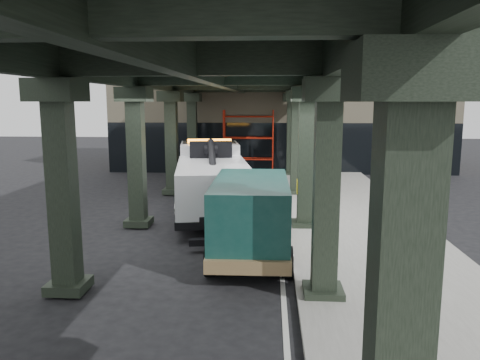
% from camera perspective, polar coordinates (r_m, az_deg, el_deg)
% --- Properties ---
extents(ground, '(90.00, 90.00, 0.00)m').
position_cam_1_polar(ground, '(15.01, -1.64, -7.91)').
color(ground, black).
rests_on(ground, ground).
extents(sidewalk, '(5.00, 40.00, 0.15)m').
position_cam_1_polar(sidewalk, '(17.14, 14.24, -5.73)').
color(sidewalk, gray).
rests_on(sidewalk, ground).
extents(lane_stripe, '(0.12, 38.00, 0.01)m').
position_cam_1_polar(lane_stripe, '(16.87, 4.79, -5.95)').
color(lane_stripe, silver).
rests_on(lane_stripe, ground).
extents(viaduct, '(7.40, 32.00, 6.40)m').
position_cam_1_polar(viaduct, '(16.38, -2.49, 12.88)').
color(viaduct, black).
rests_on(viaduct, ground).
extents(building, '(22.00, 10.00, 8.00)m').
position_cam_1_polar(building, '(34.27, 4.86, 8.66)').
color(building, '#C6B793').
rests_on(building, ground).
extents(scaffolding, '(3.08, 0.88, 4.00)m').
position_cam_1_polar(scaffolding, '(29.03, 1.05, 4.80)').
color(scaffolding, red).
rests_on(scaffolding, ground).
extents(tow_truck, '(3.87, 9.41, 3.00)m').
position_cam_1_polar(tow_truck, '(19.21, -3.52, 0.42)').
color(tow_truck, black).
rests_on(tow_truck, ground).
extents(towed_van, '(2.35, 5.72, 2.31)m').
position_cam_1_polar(towed_van, '(13.79, 1.36, -4.14)').
color(towed_van, '#113F39').
rests_on(towed_van, ground).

